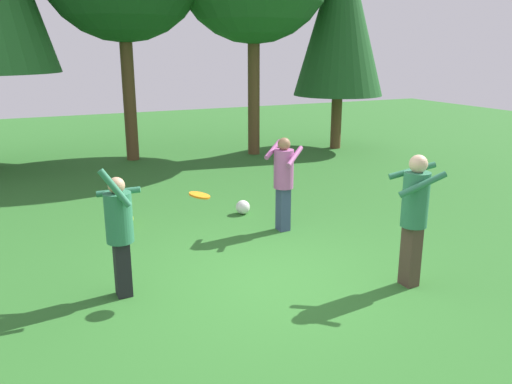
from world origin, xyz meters
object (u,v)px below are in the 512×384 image
(person_catcher, at_px, (415,209))
(person_bystander, at_px, (284,176))
(ball_yellow, at_px, (127,219))
(tree_far_right, at_px, (341,14))
(ball_white, at_px, (243,207))
(person_thrower, at_px, (119,227))
(frisbee, at_px, (200,195))

(person_catcher, height_order, person_bystander, person_catcher)
(ball_yellow, relative_size, tree_far_right, 0.04)
(ball_white, relative_size, tree_far_right, 0.04)
(ball_yellow, bearing_deg, person_catcher, -53.88)
(person_thrower, relative_size, tree_far_right, 0.27)
(person_bystander, bearing_deg, ball_white, -114.20)
(person_thrower, height_order, frisbee, person_thrower)
(tree_far_right, bearing_deg, frisbee, -132.75)
(person_bystander, xyz_separation_m, frisbee, (-2.04, -1.60, 0.32))
(person_bystander, bearing_deg, ball_yellow, -67.99)
(person_catcher, height_order, tree_far_right, tree_far_right)
(person_bystander, height_order, tree_far_right, tree_far_right)
(tree_far_right, bearing_deg, person_bystander, -129.79)
(tree_far_right, bearing_deg, person_catcher, -117.62)
(frisbee, xyz_separation_m, tree_far_right, (7.16, 7.74, 2.77))
(person_catcher, xyz_separation_m, ball_white, (-0.79, 3.76, -0.93))
(person_thrower, bearing_deg, frisbee, 0.00)
(person_bystander, relative_size, ball_yellow, 6.81)
(person_thrower, relative_size, ball_white, 6.38)
(person_thrower, height_order, person_bystander, person_thrower)
(ball_white, xyz_separation_m, tree_far_right, (5.39, 5.02, 3.92))
(person_bystander, distance_m, tree_far_right, 8.56)
(frisbee, height_order, ball_white, frisbee)
(person_thrower, relative_size, person_catcher, 0.97)
(person_thrower, xyz_separation_m, ball_yellow, (0.58, 2.73, -0.81))
(ball_yellow, bearing_deg, person_bystander, -29.87)
(person_catcher, distance_m, ball_white, 3.96)
(person_thrower, distance_m, ball_white, 3.76)
(person_catcher, bearing_deg, person_thrower, 1.79)
(person_catcher, relative_size, ball_white, 6.58)
(person_thrower, height_order, ball_white, person_thrower)
(person_catcher, height_order, ball_yellow, person_catcher)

